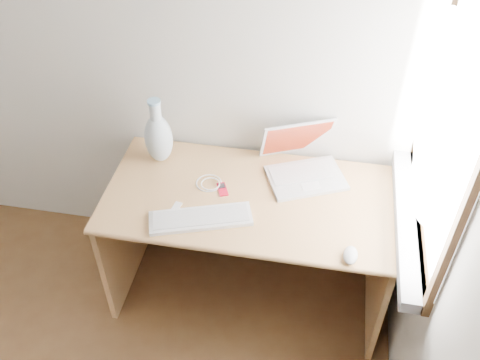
% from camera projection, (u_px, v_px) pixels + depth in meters
% --- Properties ---
extents(back_wall, '(3.50, 0.04, 2.60)m').
position_uv_depth(back_wall, '(68.00, 35.00, 2.59)').
color(back_wall, silver).
rests_on(back_wall, floor).
extents(window, '(0.11, 0.99, 1.10)m').
position_uv_depth(window, '(441.00, 132.00, 2.05)').
color(window, white).
rests_on(window, right_wall).
extents(desk, '(1.39, 0.70, 0.74)m').
position_uv_depth(desk, '(251.00, 214.00, 2.77)').
color(desk, tan).
rests_on(desk, floor).
extents(laptop, '(0.44, 0.44, 0.25)m').
position_uv_depth(laptop, '(308.00, 164.00, 2.66)').
color(laptop, silver).
rests_on(laptop, desk).
extents(external_keyboard, '(0.49, 0.28, 0.02)m').
position_uv_depth(external_keyboard, '(201.00, 218.00, 2.44)').
color(external_keyboard, white).
rests_on(external_keyboard, desk).
extents(mouse, '(0.07, 0.11, 0.04)m').
position_uv_depth(mouse, '(350.00, 255.00, 2.27)').
color(mouse, silver).
rests_on(mouse, desk).
extents(ipod, '(0.08, 0.10, 0.01)m').
position_uv_depth(ipod, '(222.00, 189.00, 2.60)').
color(ipod, red).
rests_on(ipod, desk).
extents(cable_coil, '(0.15, 0.15, 0.01)m').
position_uv_depth(cable_coil, '(209.00, 183.00, 2.63)').
color(cable_coil, white).
rests_on(cable_coil, desk).
extents(remote, '(0.05, 0.09, 0.01)m').
position_uv_depth(remote, '(175.00, 209.00, 2.50)').
color(remote, white).
rests_on(remote, desk).
extents(vase, '(0.14, 0.14, 0.36)m').
position_uv_depth(vase, '(158.00, 137.00, 2.68)').
color(vase, silver).
rests_on(vase, desk).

